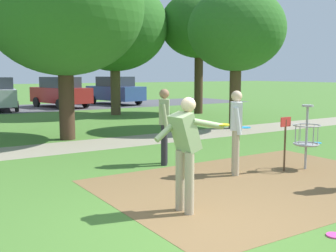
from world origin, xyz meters
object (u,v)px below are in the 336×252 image
(tree_mid_left, at_px, (114,26))
(parked_car_center_right, at_px, (61,92))
(frisbee_near_basket, at_px, (335,235))
(parked_car_rightmost, at_px, (115,90))
(player_throwing, at_px, (236,127))
(tree_far_center, at_px, (64,7))
(frisbee_mid_grass, at_px, (317,143))
(tree_near_left, at_px, (236,30))
(player_waiting_right, at_px, (164,122))
(disc_golf_basket, at_px, (304,135))
(tree_far_left, at_px, (199,25))
(player_waiting_left, at_px, (186,147))

(tree_mid_left, distance_m, parked_car_center_right, 6.90)
(frisbee_near_basket, distance_m, parked_car_rightmost, 23.28)
(player_throwing, relative_size, tree_far_center, 0.28)
(tree_far_center, bearing_deg, frisbee_mid_grass, -38.30)
(frisbee_near_basket, height_order, tree_near_left, tree_near_left)
(parked_car_center_right, bearing_deg, tree_far_center, -107.46)
(player_throwing, distance_m, player_waiting_right, 1.74)
(disc_golf_basket, relative_size, parked_car_rightmost, 0.31)
(tree_far_center, bearing_deg, tree_far_left, 28.17)
(player_waiting_left, bearing_deg, tree_far_left, 52.38)
(frisbee_near_basket, xyz_separation_m, parked_car_center_right, (3.63, 21.61, 0.91))
(player_throwing, bearing_deg, tree_far_center, 102.17)
(frisbee_near_basket, xyz_separation_m, tree_near_left, (5.98, 8.57, 3.61))
(tree_far_left, height_order, tree_far_center, tree_far_left)
(disc_golf_basket, distance_m, parked_car_center_right, 18.95)
(disc_golf_basket, distance_m, tree_far_left, 13.15)
(player_waiting_right, xyz_separation_m, frisbee_near_basket, (-0.42, -4.72, -0.96))
(tree_far_left, bearing_deg, tree_far_center, -151.83)
(tree_far_center, bearing_deg, tree_mid_left, 53.37)
(player_waiting_left, bearing_deg, player_throwing, 31.58)
(tree_far_center, bearing_deg, disc_golf_basket, -66.78)
(player_throwing, relative_size, frisbee_mid_grass, 6.71)
(player_waiting_right, bearing_deg, disc_golf_basket, -42.20)
(player_waiting_left, bearing_deg, tree_far_center, 83.68)
(frisbee_mid_grass, xyz_separation_m, parked_car_rightmost, (1.74, 17.34, 0.91))
(parked_car_center_right, xyz_separation_m, parked_car_rightmost, (3.85, 0.42, 0.00))
(player_waiting_left, height_order, parked_car_center_right, parked_car_center_right)
(disc_golf_basket, xyz_separation_m, parked_car_center_right, (0.96, 18.93, 0.17))
(player_waiting_right, distance_m, tree_near_left, 7.26)
(tree_near_left, bearing_deg, parked_car_rightmost, 83.62)
(frisbee_near_basket, bearing_deg, tree_near_left, 55.11)
(player_throwing, xyz_separation_m, parked_car_center_right, (2.49, 18.47, -0.05))
(disc_golf_basket, bearing_deg, tree_near_left, 60.66)
(tree_mid_left, bearing_deg, frisbee_mid_grass, -83.38)
(player_waiting_left, height_order, frisbee_mid_grass, player_waiting_left)
(player_waiting_left, xyz_separation_m, tree_far_center, (0.84, 7.60, 3.05))
(player_waiting_left, relative_size, parked_car_rightmost, 0.38)
(tree_near_left, distance_m, tree_far_center, 6.26)
(frisbee_near_basket, distance_m, tree_far_left, 16.86)
(player_throwing, relative_size, tree_near_left, 0.33)
(player_waiting_left, xyz_separation_m, tree_near_left, (7.03, 6.78, 2.64))
(frisbee_near_basket, relative_size, tree_far_center, 0.03)
(tree_near_left, distance_m, parked_car_center_right, 13.52)
(parked_car_rightmost, bearing_deg, tree_near_left, -96.38)
(parked_car_rightmost, bearing_deg, player_waiting_left, -112.87)
(tree_far_center, xyz_separation_m, parked_car_center_right, (3.84, 12.22, -3.12))
(player_waiting_left, xyz_separation_m, tree_far_left, (9.38, 12.18, 3.46))
(disc_golf_basket, bearing_deg, frisbee_mid_grass, 33.08)
(tree_far_left, bearing_deg, player_waiting_right, -130.52)
(player_waiting_left, xyz_separation_m, player_waiting_right, (1.48, 2.93, -0.02))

